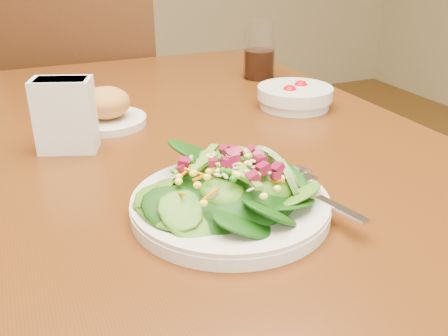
# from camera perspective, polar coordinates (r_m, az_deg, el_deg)

# --- Properties ---
(dining_table) EXTENTS (0.90, 1.40, 0.75)m
(dining_table) POSITION_cam_1_polar(r_m,az_deg,el_deg) (0.88, -4.22, -3.90)
(dining_table) COLOR #4E260E
(dining_table) RESTS_ON ground_plane
(chair_far) EXTENTS (0.56, 0.56, 1.01)m
(chair_far) POSITION_cam_1_polar(r_m,az_deg,el_deg) (1.75, -15.01, 6.30)
(chair_far) COLOR #451F0F
(chair_far) RESTS_ON ground_plane
(salad_plate) EXTENTS (0.26, 0.26, 0.07)m
(salad_plate) POSITION_cam_1_polar(r_m,az_deg,el_deg) (0.64, 1.47, -2.81)
(salad_plate) COLOR silver
(salad_plate) RESTS_ON dining_table
(bread_plate) EXTENTS (0.15, 0.15, 0.07)m
(bread_plate) POSITION_cam_1_polar(r_m,az_deg,el_deg) (0.96, -13.27, 6.50)
(bread_plate) COLOR silver
(bread_plate) RESTS_ON dining_table
(tomato_bowl) EXTENTS (0.16, 0.16, 0.05)m
(tomato_bowl) POSITION_cam_1_polar(r_m,az_deg,el_deg) (1.05, 8.09, 8.10)
(tomato_bowl) COLOR silver
(tomato_bowl) RESTS_ON dining_table
(drinking_glass) EXTENTS (0.08, 0.08, 0.14)m
(drinking_glass) POSITION_cam_1_polar(r_m,az_deg,el_deg) (1.27, 4.06, 12.86)
(drinking_glass) COLOR silver
(drinking_glass) RESTS_ON dining_table
(napkin_holder) EXTENTS (0.11, 0.08, 0.12)m
(napkin_holder) POSITION_cam_1_polar(r_m,az_deg,el_deg) (0.85, -17.72, 5.97)
(napkin_holder) COLOR white
(napkin_holder) RESTS_ON dining_table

